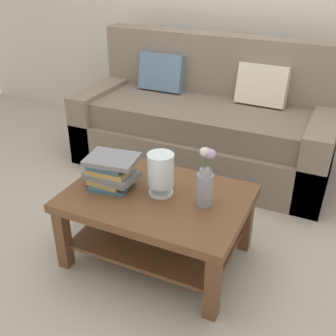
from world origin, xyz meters
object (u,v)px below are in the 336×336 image
at_px(glass_hurricane_vase, 161,171).
at_px(flower_pitcher, 205,181).
at_px(coffee_table, 158,213).
at_px(couch, 205,124).
at_px(book_stack_main, 111,171).

xyz_separation_m(glass_hurricane_vase, flower_pitcher, (0.27, 0.00, 0.00)).
bearing_deg(coffee_table, couch, 98.54).
bearing_deg(glass_hurricane_vase, couch, 99.28).
height_order(coffee_table, glass_hurricane_vase, glass_hurricane_vase).
bearing_deg(glass_hurricane_vase, flower_pitcher, 0.13).
height_order(couch, book_stack_main, couch).
bearing_deg(coffee_table, book_stack_main, -175.69).
distance_m(book_stack_main, glass_hurricane_vase, 0.31).
height_order(couch, glass_hurricane_vase, couch).
height_order(book_stack_main, flower_pitcher, flower_pitcher).
relative_size(glass_hurricane_vase, flower_pitcher, 0.72).
bearing_deg(couch, glass_hurricane_vase, -80.72).
xyz_separation_m(book_stack_main, flower_pitcher, (0.57, 0.04, 0.05)).
xyz_separation_m(couch, flower_pitcher, (0.48, -1.29, 0.23)).
bearing_deg(couch, coffee_table, -81.46).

